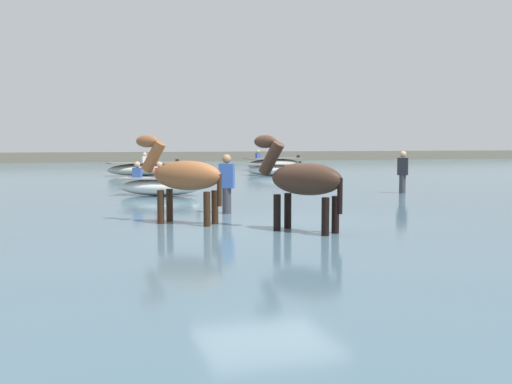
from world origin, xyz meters
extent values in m
plane|color=#756B56|center=(0.00, 0.00, 0.00)|extent=(120.00, 120.00, 0.00)
cube|color=#476675|center=(0.00, 10.00, 0.16)|extent=(90.00, 90.00, 0.32)
ellipsoid|color=#382319|center=(0.50, -0.68, 1.25)|extent=(1.22, 1.44, 0.57)
cylinder|color=black|center=(0.07, -0.38, 0.48)|extent=(0.13, 0.13, 0.96)
cylinder|color=black|center=(0.35, -0.18, 0.48)|extent=(0.13, 0.13, 0.96)
cylinder|color=black|center=(0.65, -1.19, 0.48)|extent=(0.13, 0.13, 0.96)
cylinder|color=black|center=(0.93, -0.99, 0.48)|extent=(0.13, 0.13, 0.96)
cylinder|color=#382319|center=(0.07, -0.08, 1.60)|extent=(0.49, 0.55, 0.65)
ellipsoid|color=#382319|center=(-0.02, 0.04, 1.90)|extent=(0.45, 0.51, 0.24)
cylinder|color=black|center=(0.90, -1.23, 0.99)|extent=(0.09, 0.09, 0.61)
ellipsoid|color=brown|center=(-1.29, 0.95, 1.25)|extent=(1.42, 1.27, 0.57)
cylinder|color=black|center=(-1.79, 1.13, 0.48)|extent=(0.13, 0.13, 0.97)
cylinder|color=black|center=(-1.57, 1.40, 0.48)|extent=(0.13, 0.13, 0.97)
cylinder|color=black|center=(-1.01, 0.51, 0.48)|extent=(0.13, 0.13, 0.97)
cylinder|color=black|center=(-0.79, 0.77, 0.48)|extent=(0.13, 0.13, 0.97)
cylinder|color=brown|center=(-1.87, 1.42, 1.61)|extent=(0.55, 0.50, 0.65)
ellipsoid|color=brown|center=(-1.98, 1.51, 1.91)|extent=(0.51, 0.47, 0.24)
cylinder|color=black|center=(-0.76, 0.53, 0.99)|extent=(0.09, 0.09, 0.61)
ellipsoid|color=#B2AD9E|center=(-0.16, 18.42, 0.61)|extent=(3.68, 1.77, 0.59)
cube|color=slate|center=(-0.16, 18.42, 0.93)|extent=(3.54, 1.70, 0.04)
cube|color=black|center=(1.50, 18.76, 1.00)|extent=(0.15, 0.18, 0.18)
cube|color=white|center=(-0.13, 18.28, 1.10)|extent=(0.29, 0.23, 0.30)
sphere|color=beige|center=(-0.13, 18.28, 1.34)|extent=(0.18, 0.18, 0.18)
ellipsoid|color=silver|center=(-0.96, 7.31, 0.56)|extent=(2.59, 1.86, 0.49)
cube|color=gray|center=(-0.96, 7.31, 0.83)|extent=(2.49, 1.78, 0.04)
cube|color=black|center=(0.11, 6.81, 0.90)|extent=(0.18, 0.20, 0.18)
cube|color=#3356A8|center=(-1.57, 7.63, 1.00)|extent=(0.31, 0.27, 0.30)
sphere|color=tan|center=(-1.57, 7.63, 1.24)|extent=(0.18, 0.18, 0.18)
cube|color=red|center=(-0.94, 7.34, 1.00)|extent=(0.31, 0.27, 0.30)
sphere|color=tan|center=(-0.94, 7.34, 1.24)|extent=(0.18, 0.18, 0.18)
ellipsoid|color=#B2AD9E|center=(7.77, 22.24, 0.64)|extent=(3.97, 2.38, 0.65)
cube|color=slate|center=(7.77, 22.24, 0.99)|extent=(3.81, 2.29, 0.04)
cube|color=black|center=(9.48, 22.85, 1.06)|extent=(0.17, 0.19, 0.18)
cube|color=#3356A8|center=(6.71, 22.04, 1.16)|extent=(0.31, 0.26, 0.30)
sphere|color=tan|center=(6.71, 22.04, 1.40)|extent=(0.18, 0.18, 0.18)
cube|color=#232328|center=(7.77, 22.23, 1.16)|extent=(0.31, 0.26, 0.30)
sphere|color=#A37556|center=(7.77, 22.23, 1.40)|extent=(0.18, 0.18, 0.18)
ellipsoid|color=silver|center=(5.79, 16.56, 0.57)|extent=(2.76, 1.95, 0.52)
cube|color=gray|center=(5.79, 16.56, 0.85)|extent=(2.65, 1.87, 0.04)
cube|color=black|center=(6.93, 16.03, 0.92)|extent=(0.18, 0.20, 0.18)
cylinder|color=#383842|center=(6.40, 5.93, 0.44)|extent=(0.20, 0.20, 0.88)
cube|color=#232328|center=(6.40, 5.93, 1.15)|extent=(0.38, 0.35, 0.54)
sphere|color=tan|center=(6.40, 5.93, 1.53)|extent=(0.20, 0.20, 0.20)
cylinder|color=#383842|center=(-0.15, 2.37, 0.44)|extent=(0.20, 0.20, 0.88)
cube|color=#3356A8|center=(-0.15, 2.37, 1.15)|extent=(0.38, 0.33, 0.54)
sphere|color=#A37556|center=(-0.15, 2.37, 1.53)|extent=(0.20, 0.20, 0.20)
cube|color=#706B5B|center=(0.00, 40.33, 0.57)|extent=(80.00, 2.40, 1.15)
camera|label=1|loc=(-3.37, -10.27, 1.87)|focal=41.51mm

